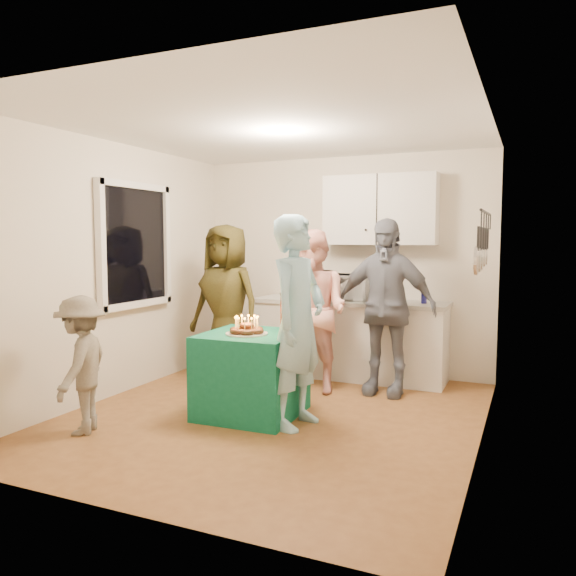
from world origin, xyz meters
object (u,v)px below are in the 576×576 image
at_px(punch_jar, 292,313).
at_px(child_near_left, 81,365).
at_px(counter, 350,341).
at_px(man_birthday, 298,321).
at_px(microwave, 350,287).
at_px(party_table, 252,374).
at_px(woman_back_center, 313,311).
at_px(woman_back_left, 226,303).
at_px(woman_back_right, 385,307).

distance_m(punch_jar, child_near_left, 1.89).
height_order(counter, man_birthday, man_birthday).
height_order(microwave, party_table, microwave).
relative_size(man_birthday, woman_back_center, 1.06).
bearing_deg(woman_back_center, punch_jar, -66.33).
distance_m(woman_back_left, child_near_left, 2.04).
xyz_separation_m(man_birthday, woman_back_right, (0.43, 1.31, 0.00)).
bearing_deg(counter, party_table, -102.91).
height_order(party_table, woman_back_center, woman_back_center).
bearing_deg(man_birthday, microwave, 10.42).
height_order(woman_back_left, woman_back_center, woman_back_left).
xyz_separation_m(punch_jar, woman_back_center, (-0.06, 0.71, -0.07)).
bearing_deg(counter, punch_jar, -94.22).
bearing_deg(woman_back_center, woman_back_left, -162.93).
bearing_deg(punch_jar, party_table, -137.20).
relative_size(microwave, punch_jar, 1.57).
bearing_deg(man_birthday, party_table, 84.98).
bearing_deg(punch_jar, counter, 85.78).
bearing_deg(woman_back_left, party_table, -44.16).
bearing_deg(punch_jar, microwave, 86.02).
height_order(man_birthday, child_near_left, man_birthday).
xyz_separation_m(punch_jar, child_near_left, (-1.37, -1.26, -0.35)).
relative_size(counter, man_birthday, 1.21).
height_order(man_birthday, woman_back_right, woman_back_right).
bearing_deg(counter, woman_back_right, -44.88).
bearing_deg(woman_back_right, counter, 137.90).
distance_m(woman_back_center, woman_back_right, 0.75).
relative_size(counter, woman_back_left, 1.24).
relative_size(counter, child_near_left, 1.91).
distance_m(woman_back_center, child_near_left, 2.38).
bearing_deg(woman_back_left, woman_back_right, 12.25).
bearing_deg(woman_back_right, child_near_left, -129.76).
bearing_deg(child_near_left, counter, 129.66).
bearing_deg(microwave, woman_back_left, -144.48).
bearing_deg(woman_back_right, punch_jar, -122.00).
bearing_deg(punch_jar, woman_back_center, 95.08).
height_order(party_table, woman_back_right, woman_back_right).
distance_m(woman_back_left, woman_back_right, 1.78).
xyz_separation_m(microwave, woman_back_left, (-1.23, -0.73, -0.17)).
distance_m(party_table, man_birthday, 0.74).
bearing_deg(counter, child_near_left, -118.38).
xyz_separation_m(woman_back_left, woman_back_right, (1.77, 0.19, 0.02)).
height_order(punch_jar, child_near_left, child_near_left).
distance_m(counter, woman_back_right, 0.90).
bearing_deg(party_table, counter, 77.09).
bearing_deg(man_birthday, counter, 10.23).
distance_m(party_table, woman_back_center, 1.11).
bearing_deg(woman_back_right, woman_back_left, -170.99).
height_order(punch_jar, man_birthday, man_birthday).
relative_size(woman_back_left, woman_back_center, 1.04).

